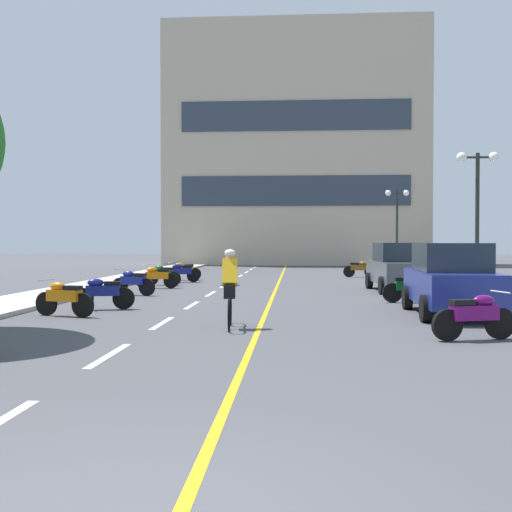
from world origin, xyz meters
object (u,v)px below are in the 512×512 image
(motorcycle_7, at_px, (157,277))
(parked_car_near, at_px, (450,279))
(motorcycle_11, at_px, (360,268))
(motorcycle_10, at_px, (183,271))
(motorcycle_2, at_px, (475,315))
(motorcycle_8, at_px, (163,274))
(parked_car_mid, at_px, (398,267))
(street_lamp_mid, at_px, (477,189))
(motorcycle_4, at_px, (103,292))
(motorcycle_6, at_px, (133,282))
(motorcycle_5, at_px, (411,287))
(motorcycle_3, at_px, (64,297))
(motorcycle_9, at_px, (181,272))
(street_lamp_far, at_px, (397,211))
(cyclist_rider, at_px, (230,287))

(motorcycle_7, bearing_deg, parked_car_near, -42.34)
(motorcycle_11, bearing_deg, motorcycle_10, -161.05)
(motorcycle_2, relative_size, motorcycle_8, 1.01)
(parked_car_mid, relative_size, motorcycle_10, 2.58)
(street_lamp_mid, distance_m, motorcycle_8, 13.06)
(motorcycle_4, xyz_separation_m, motorcycle_8, (-0.41, 9.52, 0.00))
(motorcycle_7, distance_m, motorcycle_11, 12.16)
(motorcycle_6, relative_size, motorcycle_7, 0.97)
(motorcycle_6, bearing_deg, motorcycle_8, 90.48)
(motorcycle_10, xyz_separation_m, motorcycle_11, (8.78, 3.01, 0.00))
(motorcycle_4, bearing_deg, motorcycle_6, 94.69)
(parked_car_near, bearing_deg, motorcycle_5, 96.27)
(motorcycle_3, bearing_deg, parked_car_mid, 41.49)
(motorcycle_5, height_order, motorcycle_10, same)
(parked_car_near, height_order, motorcycle_11, parked_car_near)
(motorcycle_4, height_order, motorcycle_6, same)
(motorcycle_7, xyz_separation_m, motorcycle_9, (0.28, 3.71, 0.00))
(motorcycle_10, bearing_deg, motorcycle_3, -91.18)
(motorcycle_10, bearing_deg, motorcycle_5, -49.70)
(street_lamp_mid, xyz_separation_m, motorcycle_11, (-2.97, 10.58, -3.23))
(parked_car_mid, xyz_separation_m, motorcycle_7, (-9.36, 0.88, -0.44))
(street_lamp_far, xyz_separation_m, motorcycle_11, (-2.91, -6.19, -3.29))
(motorcycle_2, distance_m, motorcycle_8, 16.86)
(motorcycle_6, xyz_separation_m, motorcycle_7, (0.11, 3.22, 0.00))
(motorcycle_6, height_order, cyclist_rider, cyclist_rider)
(street_lamp_mid, height_order, motorcycle_6, street_lamp_mid)
(motorcycle_2, bearing_deg, motorcycle_5, 88.83)
(motorcycle_8, bearing_deg, parked_car_mid, -15.61)
(motorcycle_3, relative_size, motorcycle_7, 0.97)
(street_lamp_mid, xyz_separation_m, motorcycle_4, (-11.58, -5.48, -3.23))
(motorcycle_5, distance_m, cyclist_rider, 7.66)
(street_lamp_far, xyz_separation_m, motorcycle_9, (-11.50, -10.80, -3.29))
(parked_car_mid, height_order, motorcycle_10, parked_car_mid)
(motorcycle_9, bearing_deg, motorcycle_6, -93.26)
(motorcycle_10, distance_m, cyclist_rider, 16.89)
(motorcycle_7, bearing_deg, motorcycle_5, -30.11)
(parked_car_near, distance_m, motorcycle_10, 16.69)
(street_lamp_mid, xyz_separation_m, parked_car_near, (-2.45, -6.29, -2.78))
(street_lamp_far, relative_size, motorcycle_4, 2.94)
(motorcycle_4, height_order, motorcycle_10, same)
(motorcycle_8, distance_m, cyclist_rider, 13.57)
(street_lamp_far, distance_m, cyclist_rider, 26.88)
(motorcycle_4, bearing_deg, street_lamp_far, 62.63)
(parked_car_near, xyz_separation_m, motorcycle_3, (-9.60, -0.79, -0.44))
(street_lamp_mid, bearing_deg, motorcycle_2, -106.19)
(motorcycle_10, relative_size, motorcycle_11, 0.99)
(motorcycle_4, bearing_deg, motorcycle_2, -28.72)
(street_lamp_mid, xyz_separation_m, motorcycle_8, (-11.99, 4.04, -3.23))
(motorcycle_7, distance_m, cyclist_rider, 11.84)
(street_lamp_far, xyz_separation_m, motorcycle_3, (-11.99, -23.85, -3.29))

